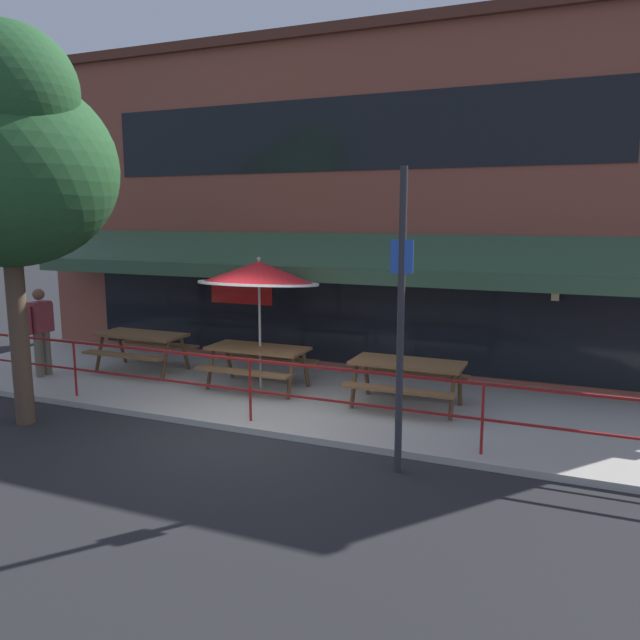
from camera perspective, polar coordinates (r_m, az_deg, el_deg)
name	(u,v)px	position (r m, az deg, el deg)	size (l,w,h in m)	color
ground_plane	(241,433)	(9.49, -7.23, -10.23)	(120.00, 120.00, 0.00)	#232326
patio_deck	(298,395)	(11.16, -2.06, -6.84)	(15.00, 4.00, 0.10)	#ADA89E
restaurant_building	(343,206)	(12.75, 2.13, 10.38)	(15.00, 1.60, 6.80)	brown
patio_railing	(250,376)	(9.50, -6.42, -5.14)	(13.84, 0.04, 0.97)	maroon
picnic_table_left	(142,341)	(12.98, -16.00, -1.88)	(1.80, 1.42, 0.76)	brown
picnic_table_centre	(258,356)	(11.27, -5.70, -3.27)	(1.80, 1.42, 0.76)	brown
picnic_table_right	(407,371)	(10.23, 7.98, -4.64)	(1.80, 1.42, 0.76)	brown
patio_umbrella_centre	(259,274)	(11.12, -5.61, 4.25)	(2.14, 2.14, 2.38)	#B7B2A8
pedestrian_walking	(41,327)	(13.21, -24.16, -0.62)	(0.25, 0.62, 1.71)	#665B4C
parking_meter_near	(15,344)	(11.23, -26.10, -1.96)	(0.15, 0.16, 1.42)	gray
street_sign_pole	(401,320)	(7.63, 7.39, -0.03)	(0.28, 0.09, 3.77)	#2D2D33
street_tree_curbside	(6,157)	(10.31, -26.81, 13.17)	(3.34, 3.00, 5.77)	brown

